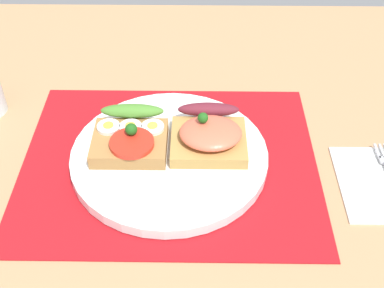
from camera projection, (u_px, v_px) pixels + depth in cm
name	position (u px, v px, depth cm)	size (l,w,h in cm)	color
ground_plane	(170.00, 171.00, 68.40)	(120.00, 90.00, 3.20)	tan
placemat	(170.00, 161.00, 67.22)	(39.30, 31.79, 0.30)	#A31218
plate	(169.00, 156.00, 66.60)	(26.08, 26.08, 1.54)	white
sandwich_egg_tomato	(130.00, 137.00, 66.03)	(9.75, 9.79, 4.20)	#9E703C
sandwich_salmon	(209.00, 134.00, 65.99)	(9.93, 10.12, 5.14)	#AD8645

